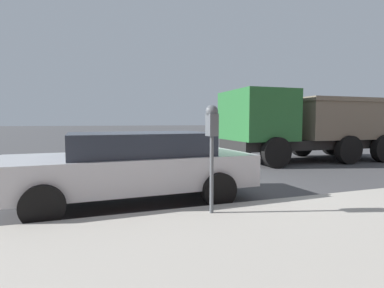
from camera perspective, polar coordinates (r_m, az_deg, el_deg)
name	(u,v)px	position (r m, az deg, el deg)	size (l,w,h in m)	color
ground_plane	(164,187)	(7.16, -5.37, -8.23)	(220.00, 220.00, 0.00)	#424244
parking_meter	(212,131)	(4.56, 3.80, 2.51)	(0.21, 0.19, 1.66)	#4C5156
car_silver	(133,165)	(5.85, -11.26, -3.86)	(2.18, 4.65, 1.34)	#B7BABF
dump_truck	(309,123)	(12.79, 21.47, 3.68)	(3.05, 6.90, 2.68)	black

